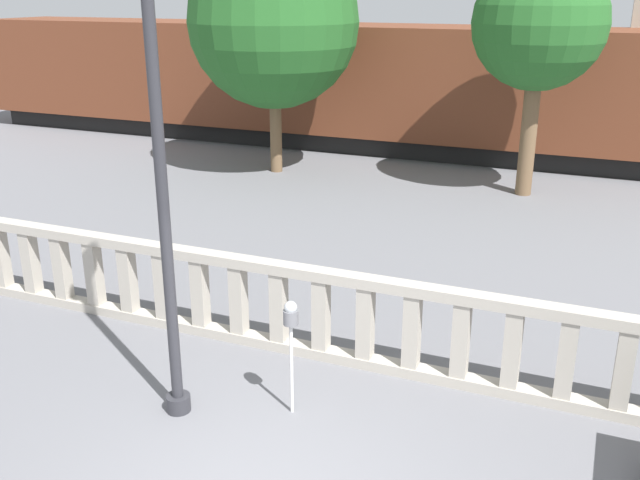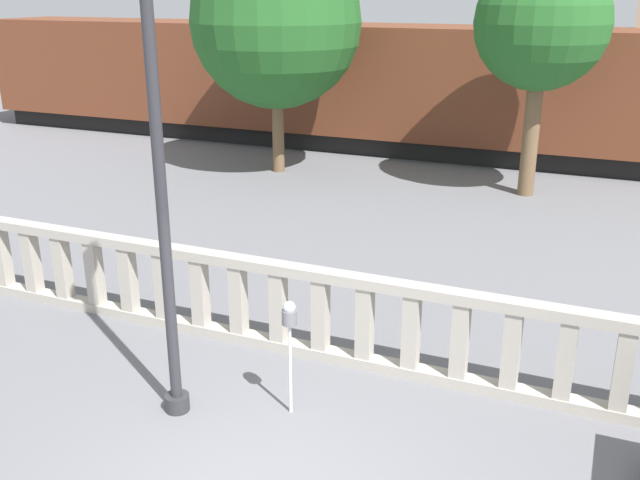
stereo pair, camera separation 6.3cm
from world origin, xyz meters
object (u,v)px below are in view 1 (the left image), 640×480
Objects in this scene: lamppost at (160,169)px; tree_right at (539,24)px; parking_meter at (291,324)px; train_near at (334,83)px; tree_left at (274,22)px.

tree_right is at bearing 77.49° from lamppost.
train_near reaches higher than parking_meter.
train_near is 7.54m from tree_right.
lamppost is 2.23m from parking_meter.
parking_meter is at bearing 21.44° from lamppost.
parking_meter is 0.26× the size of tree_right.
train_near is at bearing 87.38° from tree_left.
tree_right reaches higher than lamppost.
tree_left is at bearing 116.79° from parking_meter.
lamppost is 15.26m from train_near.
train_near is at bearing 104.63° from lamppost.
tree_left is (-0.17, -3.81, 1.96)m from train_near.
tree_left reaches higher than parking_meter.
lamppost reaches higher than train_near.
parking_meter is 0.23× the size of tree_left.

